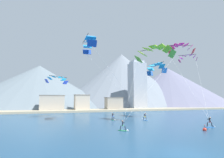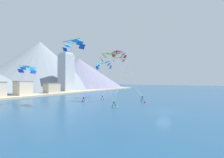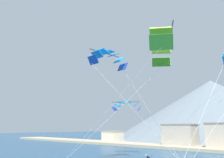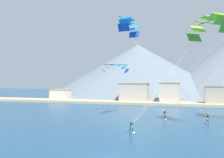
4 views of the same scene
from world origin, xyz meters
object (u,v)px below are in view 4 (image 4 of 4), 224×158
at_px(kitesurfer_near_trail, 165,117).
at_px(parafoil_kite_near_lead, 210,25).
at_px(parafoil_kite_far_left, 129,25).
at_px(kitesurfer_far_left, 207,121).
at_px(parafoil_kite_distant_low_drift, 115,67).
at_px(kitesurfer_near_lead, 132,130).

height_order(kitesurfer_near_trail, parafoil_kite_near_lead, parafoil_kite_near_lead).
relative_size(parafoil_kite_near_lead, parafoil_kite_far_left, 0.89).
distance_m(kitesurfer_far_left, parafoil_kite_far_left, 20.71).
bearing_deg(kitesurfer_near_trail, kitesurfer_far_left, -14.80).
xyz_separation_m(kitesurfer_far_left, parafoil_kite_near_lead, (0.23, -4.55, 14.36)).
xyz_separation_m(kitesurfer_near_trail, kitesurfer_far_left, (6.82, -1.80, -0.12)).
bearing_deg(kitesurfer_far_left, parafoil_kite_near_lead, -87.06).
height_order(kitesurfer_near_trail, parafoil_kite_distant_low_drift, parafoil_kite_distant_low_drift).
bearing_deg(parafoil_kite_far_left, kitesurfer_near_trail, 15.39).
bearing_deg(parafoil_kite_near_lead, kitesurfer_near_trail, 138.02).
distance_m(kitesurfer_near_lead, kitesurfer_near_trail, 13.31).
xyz_separation_m(kitesurfer_far_left, parafoil_kite_distant_low_drift, (-19.09, 11.71, 9.62)).
bearing_deg(parafoil_kite_near_lead, kitesurfer_far_left, 92.94).
bearing_deg(parafoil_kite_distant_low_drift, kitesurfer_near_trail, -38.91).
height_order(kitesurfer_far_left, parafoil_kite_near_lead, parafoil_kite_near_lead).
bearing_deg(kitesurfer_far_left, parafoil_kite_far_left, 179.35).
relative_size(kitesurfer_near_lead, parafoil_kite_far_left, 0.10).
relative_size(kitesurfer_far_left, parafoil_kite_near_lead, 0.12).
distance_m(kitesurfer_near_trail, kitesurfer_far_left, 7.06).
distance_m(kitesurfer_near_lead, parafoil_kite_near_lead, 18.62).
height_order(kitesurfer_far_left, parafoil_kite_distant_low_drift, parafoil_kite_distant_low_drift).
bearing_deg(parafoil_kite_far_left, parafoil_kite_distant_low_drift, 118.42).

